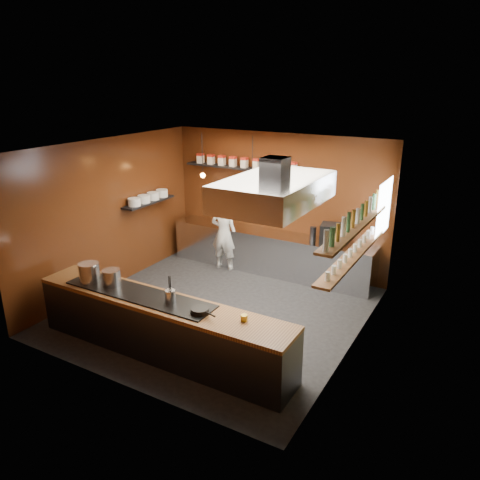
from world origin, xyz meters
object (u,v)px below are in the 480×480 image
Objects in this scene: espresso_machine at (331,234)px; extractor_hood at (274,191)px; chef at (224,234)px; stockpot_large at (89,273)px; stockpot_small at (112,278)px.

extractor_hood is at bearing -103.47° from espresso_machine.
chef reaches higher than espresso_machine.
stockpot_small is (0.41, 0.08, -0.03)m from stockpot_large.
extractor_hood reaches higher than stockpot_large.
extractor_hood is 7.10× the size of stockpot_small.
chef is (-2.36, -0.27, -0.30)m from espresso_machine.
espresso_machine is at bearing -179.47° from chef.
extractor_hood reaches higher than stockpot_small.
chef is at bearing 175.06° from espresso_machine.
stockpot_small is 0.67× the size of espresso_machine.
extractor_hood is at bearing 27.62° from stockpot_small.
stockpot_large is 0.42m from stockpot_small.
espresso_machine is at bearing 87.97° from extractor_hood.
stockpot_small is at bearing 84.21° from chef.
espresso_machine is (2.35, 3.69, 0.04)m from stockpot_small.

